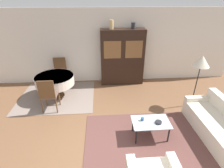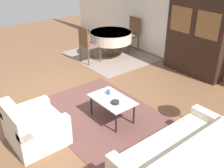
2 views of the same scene
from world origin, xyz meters
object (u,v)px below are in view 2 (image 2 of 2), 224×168
at_px(dining_table, 111,37).
at_px(dining_chair_near, 87,43).
at_px(couch, 181,157).
at_px(display_cabinet, 197,35).
at_px(bowl, 115,102).
at_px(dining_chair_far, 132,32).
at_px(armchair, 34,128).
at_px(coffee_table, 112,101).
at_px(cup, 108,92).

distance_m(dining_table, dining_chair_near, 0.84).
height_order(couch, display_cabinet, display_cabinet).
bearing_deg(display_cabinet, bowl, -80.90).
bearing_deg(dining_table, couch, -26.79).
bearing_deg(dining_table, dining_chair_far, 90.00).
relative_size(armchair, coffee_table, 1.02).
bearing_deg(dining_chair_far, dining_chair_near, 90.00).
xyz_separation_m(couch, dining_table, (-4.29, 2.16, 0.31)).
relative_size(coffee_table, bowl, 5.79).
height_order(dining_chair_near, cup, dining_chair_near).
distance_m(coffee_table, dining_chair_near, 2.90).
bearing_deg(armchair, dining_table, 123.71).
distance_m(armchair, dining_chair_far, 4.94).
relative_size(dining_chair_near, bowl, 6.86).
height_order(coffee_table, bowl, bowl).
distance_m(couch, bowl, 1.52).
xyz_separation_m(armchair, dining_chair_far, (-2.34, 4.35, 0.30)).
height_order(dining_table, cup, dining_table).
xyz_separation_m(coffee_table, display_cabinet, (-0.32, 2.96, 0.63)).
relative_size(armchair, cup, 10.86).
height_order(dining_chair_near, bowl, dining_chair_near).
distance_m(dining_chair_far, bowl, 4.07).
xyz_separation_m(dining_table, cup, (2.43, -2.01, -0.12)).
xyz_separation_m(display_cabinet, dining_chair_near, (-2.30, -1.73, -0.43)).
distance_m(dining_chair_near, dining_chair_far, 1.69).
xyz_separation_m(armchair, bowl, (0.45, 1.38, 0.17)).
bearing_deg(dining_chair_near, couch, -17.11).
distance_m(armchair, coffee_table, 1.46).
relative_size(dining_table, dining_chair_far, 1.20).
bearing_deg(armchair, couch, 34.42).
xyz_separation_m(couch, bowl, (-1.51, 0.04, 0.18)).
distance_m(dining_chair_near, cup, 2.70).
xyz_separation_m(armchair, coffee_table, (0.29, 1.43, 0.10)).
height_order(armchair, cup, armchair).
bearing_deg(coffee_table, display_cabinet, 96.27).
relative_size(coffee_table, display_cabinet, 0.43).
bearing_deg(couch, cup, 85.10).
height_order(dining_chair_far, bowl, dining_chair_far).
distance_m(coffee_table, bowl, 0.18).
bearing_deg(bowl, couch, -1.49).
xyz_separation_m(display_cabinet, cup, (0.13, -2.89, -0.54)).
relative_size(dining_chair_far, bowl, 6.86).
height_order(display_cabinet, dining_table, display_cabinet).
height_order(coffee_table, dining_table, dining_table).
xyz_separation_m(coffee_table, dining_table, (-2.62, 2.07, 0.21)).
bearing_deg(dining_chair_far, bowl, 133.12).
bearing_deg(armchair, bowl, 72.06).
bearing_deg(armchair, display_cabinet, 90.48).
bearing_deg(coffee_table, armchair, -101.40).
bearing_deg(cup, dining_table, 140.49).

